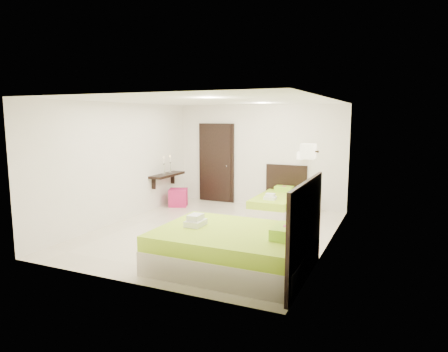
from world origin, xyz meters
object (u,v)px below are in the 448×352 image
at_px(bed_single, 277,203).
at_px(ottoman, 178,197).
at_px(bed_double, 237,248).
at_px(nightstand, 302,204).

height_order(bed_single, ottoman, bed_single).
xyz_separation_m(bed_double, ottoman, (-3.03, 3.38, -0.11)).
bearing_deg(bed_double, nightstand, 88.98).
bearing_deg(ottoman, nightstand, 11.95).
relative_size(bed_single, ottoman, 3.91).
xyz_separation_m(bed_double, nightstand, (0.07, 4.04, -0.14)).
height_order(nightstand, ottoman, ottoman).
distance_m(bed_double, ottoman, 4.54).
distance_m(bed_single, ottoman, 2.60).
distance_m(bed_single, bed_double, 3.62).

